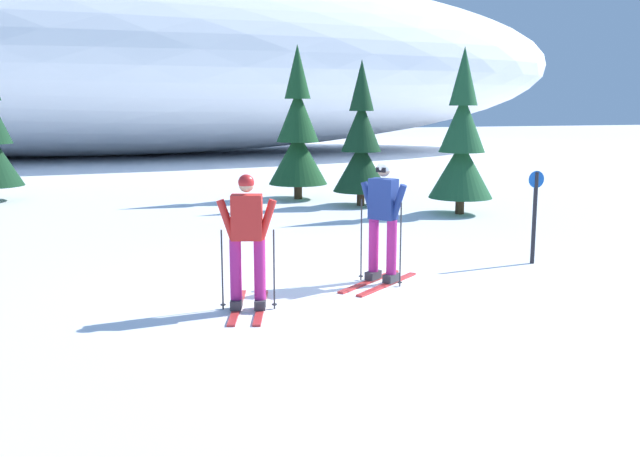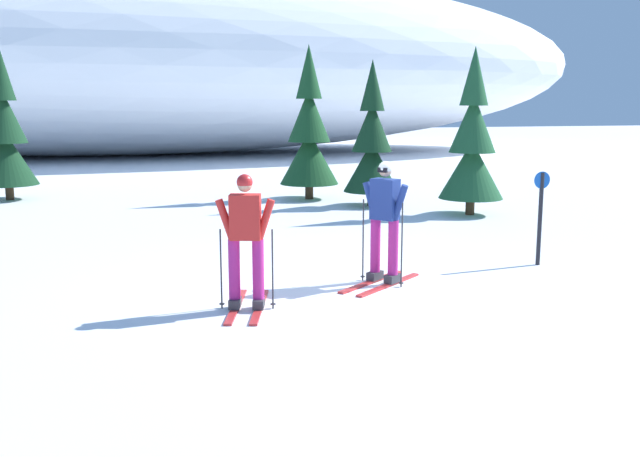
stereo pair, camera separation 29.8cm
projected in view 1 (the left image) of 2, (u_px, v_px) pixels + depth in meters
name	position (u px, v px, depth m)	size (l,w,h in m)	color
ground_plane	(345.00, 285.00, 10.64)	(120.00, 120.00, 0.00)	white
skier_red_jacket	(247.00, 240.00, 9.17)	(0.84, 1.66, 1.77)	red
skier_navy_jacket	(383.00, 220.00, 10.60)	(1.52, 1.33, 1.82)	red
pine_tree_center_left	(298.00, 135.00, 19.68)	(1.62, 1.62, 4.20)	#47301E
pine_tree_center_right	(361.00, 145.00, 18.47)	(1.44, 1.44, 3.73)	#47301E
pine_tree_far_right	(462.00, 145.00, 17.05)	(1.52, 1.52, 3.94)	#47301E
snow_ridge_background	(98.00, 60.00, 35.55)	(49.79, 18.97, 9.36)	white
trail_marker_post	(535.00, 212.00, 11.88)	(0.28, 0.07, 1.55)	black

